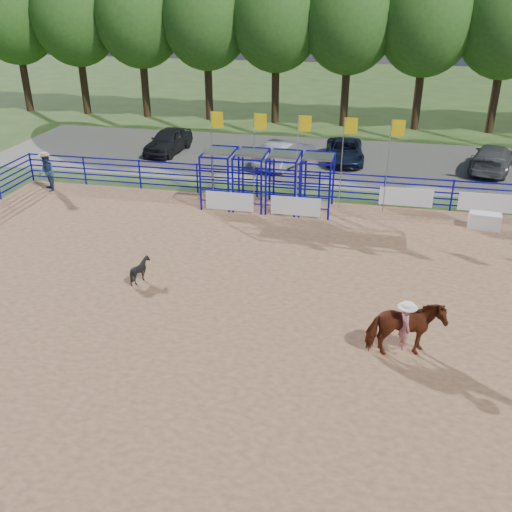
% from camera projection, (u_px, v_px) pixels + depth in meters
% --- Properties ---
extents(ground, '(120.00, 120.00, 0.00)m').
position_uv_depth(ground, '(285.00, 309.00, 18.37)').
color(ground, '#375120').
rests_on(ground, ground).
extents(arena_dirt, '(30.00, 20.00, 0.02)m').
position_uv_depth(arena_dirt, '(285.00, 308.00, 18.37)').
color(arena_dirt, '#9A6D4D').
rests_on(arena_dirt, ground).
extents(gravel_strip, '(40.00, 10.00, 0.01)m').
position_uv_depth(gravel_strip, '(332.00, 160.00, 33.31)').
color(gravel_strip, slate).
rests_on(gravel_strip, ground).
extents(announcer_table, '(1.33, 0.73, 0.68)m').
position_uv_depth(announcer_table, '(484.00, 221.00, 24.08)').
color(announcer_table, silver).
rests_on(announcer_table, arena_dirt).
extents(horse_and_rider, '(2.21, 1.44, 2.34)m').
position_uv_depth(horse_and_rider, '(405.00, 327.00, 15.69)').
color(horse_and_rider, '#602913').
rests_on(horse_and_rider, arena_dirt).
extents(calf, '(1.03, 0.99, 0.88)m').
position_uv_depth(calf, '(140.00, 270.00, 19.82)').
color(calf, black).
rests_on(calf, arena_dirt).
extents(spectator_cowboy, '(1.12, 1.14, 1.91)m').
position_uv_depth(spectator_cowboy, '(47.00, 172.00, 28.15)').
color(spectator_cowboy, navy).
rests_on(spectator_cowboy, arena_dirt).
extents(car_a, '(2.12, 4.41, 1.45)m').
position_uv_depth(car_a, '(168.00, 141.00, 34.52)').
color(car_a, black).
rests_on(car_a, gravel_strip).
extents(car_b, '(3.09, 4.71, 1.47)m').
position_uv_depth(car_b, '(285.00, 153.00, 32.01)').
color(car_b, gray).
rests_on(car_b, gravel_strip).
extents(car_c, '(2.47, 4.64, 1.24)m').
position_uv_depth(car_c, '(345.00, 151.00, 32.83)').
color(car_c, black).
rests_on(car_c, gravel_strip).
extents(car_d, '(3.27, 5.25, 1.42)m').
position_uv_depth(car_d, '(493.00, 158.00, 31.23)').
color(car_d, '#59595C').
rests_on(car_d, gravel_strip).
extents(perimeter_fence, '(30.10, 20.10, 1.50)m').
position_uv_depth(perimeter_fence, '(285.00, 288.00, 18.04)').
color(perimeter_fence, '#0C08B3').
rests_on(perimeter_fence, ground).
extents(chute_assembly, '(19.32, 2.41, 4.20)m').
position_uv_depth(chute_assembly, '(275.00, 182.00, 25.94)').
color(chute_assembly, '#0C08B3').
rests_on(chute_assembly, ground).
extents(treeline, '(56.40, 6.40, 11.24)m').
position_uv_depth(treeline, '(350.00, 13.00, 37.92)').
color(treeline, '#3F2B19').
rests_on(treeline, ground).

